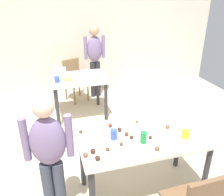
# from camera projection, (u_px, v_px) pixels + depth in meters

# --- Properties ---
(ground_plane) EXTENTS (6.40, 6.40, 0.00)m
(ground_plane) POSITION_uv_depth(u_px,v_px,m) (125.00, 182.00, 2.92)
(ground_plane) COLOR beige
(wall_back) EXTENTS (6.40, 0.10, 2.60)m
(wall_back) POSITION_uv_depth(u_px,v_px,m) (80.00, 33.00, 5.18)
(wall_back) COLOR beige
(wall_back) RESTS_ON ground_plane
(dining_table_near) EXTENTS (1.37, 0.69, 0.75)m
(dining_table_near) POSITION_uv_depth(u_px,v_px,m) (143.00, 145.00, 2.53)
(dining_table_near) COLOR silver
(dining_table_near) RESTS_ON ground_plane
(dining_table_far) EXTENTS (0.97, 0.77, 0.75)m
(dining_table_far) POSITION_uv_depth(u_px,v_px,m) (79.00, 83.00, 4.25)
(dining_table_far) COLOR white
(dining_table_far) RESTS_ON ground_plane
(chair_far_table) EXTENTS (0.53, 0.53, 0.87)m
(chair_far_table) POSITION_uv_depth(u_px,v_px,m) (74.00, 77.00, 4.95)
(chair_far_table) COLOR olive
(chair_far_table) RESTS_ON ground_plane
(person_girl_near) EXTENTS (0.46, 0.24, 1.38)m
(person_girl_near) POSITION_uv_depth(u_px,v_px,m) (49.00, 153.00, 2.14)
(person_girl_near) COLOR #383D4C
(person_girl_near) RESTS_ON ground_plane
(person_adult_far) EXTENTS (0.45, 0.22, 1.54)m
(person_adult_far) POSITION_uv_depth(u_px,v_px,m) (95.00, 55.00, 4.93)
(person_adult_far) COLOR #28282D
(person_adult_far) RESTS_ON ground_plane
(mixing_bowl) EXTENTS (0.22, 0.22, 0.08)m
(mixing_bowl) POSITION_uv_depth(u_px,v_px,m) (150.00, 125.00, 2.63)
(mixing_bowl) COLOR white
(mixing_bowl) RESTS_ON dining_table_near
(soda_can) EXTENTS (0.07, 0.07, 0.12)m
(soda_can) POSITION_uv_depth(u_px,v_px,m) (143.00, 137.00, 2.38)
(soda_can) COLOR #198438
(soda_can) RESTS_ON dining_table_near
(fork_near) EXTENTS (0.17, 0.02, 0.01)m
(fork_near) POSITION_uv_depth(u_px,v_px,m) (162.00, 142.00, 2.40)
(fork_near) COLOR silver
(fork_near) RESTS_ON dining_table_near
(cup_near_0) EXTENTS (0.08, 0.08, 0.09)m
(cup_near_0) POSITION_uv_depth(u_px,v_px,m) (185.00, 134.00, 2.46)
(cup_near_0) COLOR yellow
(cup_near_0) RESTS_ON dining_table_near
(cup_near_1) EXTENTS (0.07, 0.07, 0.11)m
(cup_near_1) POSITION_uv_depth(u_px,v_px,m) (114.00, 134.00, 2.44)
(cup_near_1) COLOR #3351B2
(cup_near_1) RESTS_ON dining_table_near
(cake_ball_0) EXTENTS (0.04, 0.04, 0.04)m
(cake_ball_0) POSITION_uv_depth(u_px,v_px,m) (108.00, 149.00, 2.27)
(cake_ball_0) COLOR brown
(cake_ball_0) RESTS_ON dining_table_near
(cake_ball_1) EXTENTS (0.05, 0.05, 0.05)m
(cake_ball_1) POSITION_uv_depth(u_px,v_px,m) (98.00, 158.00, 2.14)
(cake_ball_1) COLOR #3D2319
(cake_ball_1) RESTS_ON dining_table_near
(cake_ball_2) EXTENTS (0.04, 0.04, 0.04)m
(cake_ball_2) POSITION_uv_depth(u_px,v_px,m) (131.00, 137.00, 2.45)
(cake_ball_2) COLOR #3D2319
(cake_ball_2) RESTS_ON dining_table_near
(cake_ball_3) EXTENTS (0.05, 0.05, 0.05)m
(cake_ball_3) POSITION_uv_depth(u_px,v_px,m) (93.00, 151.00, 2.23)
(cake_ball_3) COLOR #3D2319
(cake_ball_3) RESTS_ON dining_table_near
(cake_ball_4) EXTENTS (0.05, 0.05, 0.05)m
(cake_ball_4) POSITION_uv_depth(u_px,v_px,m) (157.00, 148.00, 2.27)
(cake_ball_4) COLOR brown
(cake_ball_4) RESTS_ON dining_table_near
(cake_ball_5) EXTENTS (0.05, 0.05, 0.05)m
(cake_ball_5) POSITION_uv_depth(u_px,v_px,m) (85.00, 155.00, 2.18)
(cake_ball_5) COLOR brown
(cake_ball_5) RESTS_ON dining_table_near
(cake_ball_6) EXTENTS (0.04, 0.04, 0.04)m
(cake_ball_6) POSITION_uv_depth(u_px,v_px,m) (150.00, 137.00, 2.45)
(cake_ball_6) COLOR #3D2319
(cake_ball_6) RESTS_ON dining_table_near
(cake_ball_7) EXTENTS (0.05, 0.05, 0.05)m
(cake_ball_7) POSITION_uv_depth(u_px,v_px,m) (167.00, 126.00, 2.64)
(cake_ball_7) COLOR brown
(cake_ball_7) RESTS_ON dining_table_near
(cake_ball_8) EXTENTS (0.05, 0.05, 0.05)m
(cake_ball_8) POSITION_uv_depth(u_px,v_px,m) (127.00, 134.00, 2.50)
(cake_ball_8) COLOR brown
(cake_ball_8) RESTS_ON dining_table_near
(cake_ball_9) EXTENTS (0.05, 0.05, 0.05)m
(cake_ball_9) POSITION_uv_depth(u_px,v_px,m) (110.00, 125.00, 2.66)
(cake_ball_9) COLOR brown
(cake_ball_9) RESTS_ON dining_table_near
(cake_ball_10) EXTENTS (0.04, 0.04, 0.04)m
(cake_ball_10) POSITION_uv_depth(u_px,v_px,m) (121.00, 144.00, 2.35)
(cake_ball_10) COLOR brown
(cake_ball_10) RESTS_ON dining_table_near
(cake_ball_11) EXTENTS (0.04, 0.04, 0.04)m
(cake_ball_11) POSITION_uv_depth(u_px,v_px,m) (137.00, 122.00, 2.75)
(cake_ball_11) COLOR brown
(cake_ball_11) RESTS_ON dining_table_near
(cake_ball_12) EXTENTS (0.05, 0.05, 0.05)m
(cake_ball_12) POSITION_uv_depth(u_px,v_px,m) (120.00, 130.00, 2.58)
(cake_ball_12) COLOR #3D2319
(cake_ball_12) RESTS_ON dining_table_near
(cake_ball_13) EXTENTS (0.04, 0.04, 0.04)m
(cake_ball_13) POSITION_uv_depth(u_px,v_px,m) (81.00, 132.00, 2.55)
(cake_ball_13) COLOR brown
(cake_ball_13) RESTS_ON dining_table_near
(pitcher_far) EXTENTS (0.11, 0.11, 0.24)m
(pitcher_far) POSITION_uv_depth(u_px,v_px,m) (58.00, 72.00, 4.11)
(pitcher_far) COLOR white
(pitcher_far) RESTS_ON dining_table_far
(cup_far_0) EXTENTS (0.08, 0.08, 0.11)m
(cup_far_0) POSITION_uv_depth(u_px,v_px,m) (57.00, 80.00, 3.94)
(cup_far_0) COLOR #3351B2
(cup_far_0) RESTS_ON dining_table_far
(cup_far_1) EXTENTS (0.08, 0.08, 0.12)m
(cup_far_1) POSITION_uv_depth(u_px,v_px,m) (64.00, 71.00, 4.36)
(cup_far_1) COLOR white
(cup_far_1) RESTS_ON dining_table_far
(donut_far_0) EXTENTS (0.14, 0.14, 0.04)m
(donut_far_0) POSITION_uv_depth(u_px,v_px,m) (68.00, 79.00, 4.04)
(donut_far_0) COLOR gold
(donut_far_0) RESTS_ON dining_table_far
(donut_far_1) EXTENTS (0.10, 0.10, 0.03)m
(donut_far_1) POSITION_uv_depth(u_px,v_px,m) (82.00, 78.00, 4.13)
(donut_far_1) COLOR white
(donut_far_1) RESTS_ON dining_table_far
(donut_far_2) EXTENTS (0.12, 0.12, 0.03)m
(donut_far_2) POSITION_uv_depth(u_px,v_px,m) (56.00, 75.00, 4.24)
(donut_far_2) COLOR pink
(donut_far_2) RESTS_ON dining_table_far
(donut_far_3) EXTENTS (0.12, 0.12, 0.04)m
(donut_far_3) POSITION_uv_depth(u_px,v_px,m) (58.00, 79.00, 4.04)
(donut_far_3) COLOR gold
(donut_far_3) RESTS_ON dining_table_far
(donut_far_4) EXTENTS (0.13, 0.13, 0.04)m
(donut_far_4) POSITION_uv_depth(u_px,v_px,m) (93.00, 80.00, 4.02)
(donut_far_4) COLOR pink
(donut_far_4) RESTS_ON dining_table_far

